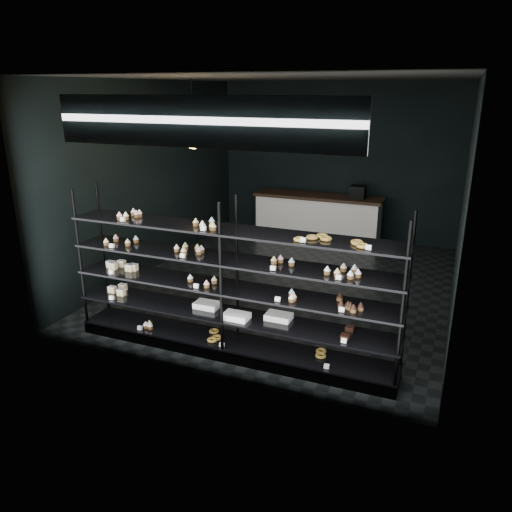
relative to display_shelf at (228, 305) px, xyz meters
name	(u,v)px	position (x,y,z in m)	size (l,w,h in m)	color
room	(291,187)	(-0.05, 2.45, 0.97)	(5.01, 6.01, 3.20)	black
display_shelf	(228,305)	(0.00, 0.00, 0.00)	(4.00, 0.50, 1.91)	black
signage	(198,122)	(-0.05, -0.48, 2.12)	(3.30, 0.05, 0.50)	#0B1B3A
pendant_lamp	(193,136)	(-1.02, 1.15, 1.82)	(0.34, 0.34, 0.90)	black
service_counter	(318,218)	(-0.27, 4.95, -0.13)	(2.64, 0.65, 1.23)	silver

